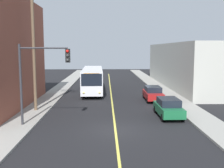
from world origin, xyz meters
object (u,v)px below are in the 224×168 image
Objects in this scene: parked_car_green at (168,107)px; traffic_signal_left_corner at (41,69)px; parked_car_red at (153,93)px; city_bus at (93,79)px; utility_pole_near at (33,40)px.

traffic_signal_left_corner is (-10.08, -2.62, 3.46)m from parked_car_green.
parked_car_green is 1.00× the size of parked_car_red.
city_bus is 15.41m from parked_car_green.
parked_car_red is 14.15m from utility_pole_near.
parked_car_green is at bearing -62.44° from city_bus.
parked_car_red is 0.37× the size of utility_pole_near.
city_bus is 13.21m from utility_pole_near.
utility_pole_near is at bearing 169.10° from parked_car_green.
parked_car_red is 0.74× the size of traffic_signal_left_corner.
parked_car_red is 14.65m from traffic_signal_left_corner.
traffic_signal_left_corner reaches higher than parked_car_red.
parked_car_green is 13.39m from utility_pole_near.
traffic_signal_left_corner is (-2.96, -16.26, 2.49)m from city_bus.
traffic_signal_left_corner is at bearing -69.99° from utility_pole_near.
utility_pole_near is 1.98× the size of traffic_signal_left_corner.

